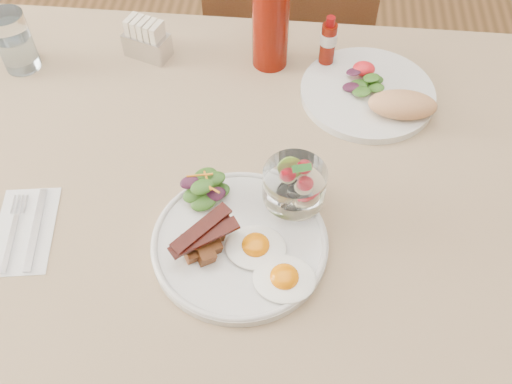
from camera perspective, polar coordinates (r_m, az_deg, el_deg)
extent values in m
plane|color=#52381C|center=(1.65, 0.92, -14.81)|extent=(5.00, 5.00, 0.00)
cylinder|color=brown|center=(1.67, -18.45, 4.39)|extent=(0.06, 0.06, 0.71)
cylinder|color=brown|center=(1.64, 23.32, 1.25)|extent=(0.06, 0.06, 0.71)
cube|color=brown|center=(1.02, 1.45, 1.30)|extent=(1.30, 0.85, 0.04)
cube|color=tan|center=(1.01, 1.47, 2.06)|extent=(1.33, 0.88, 0.00)
cylinder|color=brown|center=(1.79, -3.13, 5.69)|extent=(0.04, 0.04, 0.45)
cylinder|color=brown|center=(1.78, 8.44, 4.81)|extent=(0.04, 0.04, 0.45)
cylinder|color=brown|center=(2.05, -1.78, 12.99)|extent=(0.04, 0.04, 0.45)
cylinder|color=brown|center=(2.04, 8.52, 12.23)|extent=(0.04, 0.04, 0.45)
cube|color=brown|center=(1.75, 3.37, 14.97)|extent=(0.42, 0.42, 0.03)
cube|color=brown|center=(1.45, 3.31, 17.59)|extent=(0.42, 0.03, 0.46)
cylinder|color=silver|center=(0.91, -1.64, -5.13)|extent=(0.28, 0.28, 0.02)
ellipsoid|color=white|center=(0.86, 2.84, -8.65)|extent=(0.11, 0.10, 0.01)
ellipsoid|color=orange|center=(0.85, 2.86, -8.45)|extent=(0.04, 0.04, 0.03)
ellipsoid|color=white|center=(0.89, -0.04, -5.51)|extent=(0.11, 0.10, 0.01)
ellipsoid|color=orange|center=(0.88, -0.04, -5.31)|extent=(0.04, 0.04, 0.03)
cube|color=brown|center=(0.89, -5.81, -4.91)|extent=(0.03, 0.03, 0.02)
cube|color=brown|center=(0.88, -4.41, -5.41)|extent=(0.03, 0.03, 0.02)
cube|color=brown|center=(0.88, -6.39, -6.25)|extent=(0.03, 0.03, 0.02)
cube|color=brown|center=(0.89, -4.08, -4.29)|extent=(0.03, 0.03, 0.02)
cube|color=brown|center=(0.87, -5.02, -6.32)|extent=(0.03, 0.03, 0.02)
cube|color=brown|center=(0.89, -6.78, -4.87)|extent=(0.03, 0.03, 0.02)
cube|color=brown|center=(0.87, -4.91, -4.40)|extent=(0.03, 0.03, 0.02)
cube|color=brown|center=(0.87, -5.70, -4.94)|extent=(0.03, 0.03, 0.02)
cube|color=#4D130C|center=(0.87, -5.53, -4.34)|extent=(0.10, 0.09, 0.01)
cube|color=#4D130C|center=(0.86, -5.08, -4.49)|extent=(0.10, 0.08, 0.01)
cube|color=#4D130C|center=(0.87, -5.50, -3.61)|extent=(0.09, 0.10, 0.01)
ellipsoid|color=#234A13|center=(0.95, -5.21, -0.30)|extent=(0.05, 0.04, 0.01)
ellipsoid|color=#234A13|center=(0.95, -3.82, 0.08)|extent=(0.05, 0.04, 0.01)
ellipsoid|color=#351124|center=(0.96, -5.97, 0.79)|extent=(0.04, 0.03, 0.01)
ellipsoid|color=#234A13|center=(0.93, -5.29, -1.03)|extent=(0.05, 0.04, 0.01)
ellipsoid|color=#234A13|center=(0.93, -6.21, -0.29)|extent=(0.04, 0.03, 0.01)
ellipsoid|color=#351124|center=(0.93, -4.06, -0.22)|extent=(0.04, 0.03, 0.01)
ellipsoid|color=#234A13|center=(0.95, -5.08, 1.63)|extent=(0.05, 0.04, 0.01)
ellipsoid|color=#234A13|center=(0.93, -4.15, 1.33)|extent=(0.04, 0.03, 0.01)
ellipsoid|color=#351124|center=(0.93, -6.69, 0.97)|extent=(0.04, 0.03, 0.01)
ellipsoid|color=#234A13|center=(0.92, -5.42, 0.50)|extent=(0.04, 0.03, 0.01)
cylinder|color=orange|center=(0.92, -4.87, 1.15)|extent=(0.02, 0.04, 0.01)
cylinder|color=orange|center=(0.93, -5.65, 1.69)|extent=(0.04, 0.01, 0.01)
cylinder|color=orange|center=(0.91, -4.71, 0.52)|extent=(0.04, 0.03, 0.01)
cylinder|color=white|center=(0.93, 3.70, -1.16)|extent=(0.05, 0.05, 0.01)
cylinder|color=white|center=(0.92, 3.75, -0.65)|extent=(0.02, 0.02, 0.02)
cylinder|color=white|center=(0.89, 3.87, 0.76)|extent=(0.10, 0.10, 0.06)
cylinder|color=beige|center=(0.91, 3.15, 0.95)|extent=(0.03, 0.03, 0.01)
cylinder|color=beige|center=(0.89, 4.72, -0.09)|extent=(0.03, 0.03, 0.01)
cylinder|color=beige|center=(0.91, 4.30, 1.49)|extent=(0.03, 0.03, 0.01)
cylinder|color=#7FAD35|center=(0.89, 3.45, 2.23)|extent=(0.04, 0.04, 0.01)
cone|color=red|center=(0.87, 4.61, 0.82)|extent=(0.03, 0.03, 0.03)
cone|color=red|center=(0.87, 2.87, 1.81)|extent=(0.03, 0.03, 0.03)
cone|color=red|center=(0.88, 4.53, 2.67)|extent=(0.03, 0.03, 0.03)
ellipsoid|color=#2B792D|center=(0.86, 4.31, 2.39)|extent=(0.02, 0.01, 0.00)
ellipsoid|color=#2B792D|center=(0.86, 4.94, 2.45)|extent=(0.02, 0.01, 0.00)
cylinder|color=silver|center=(1.15, 11.07, 9.70)|extent=(0.26, 0.26, 0.02)
ellipsoid|color=#234A13|center=(1.15, 10.22, 10.51)|extent=(0.05, 0.04, 0.01)
ellipsoid|color=#234A13|center=(1.16, 11.75, 10.89)|extent=(0.04, 0.04, 0.01)
ellipsoid|color=#351124|center=(1.13, 9.46, 10.33)|extent=(0.04, 0.03, 0.01)
ellipsoid|color=#234A13|center=(1.12, 10.52, 9.86)|extent=(0.05, 0.04, 0.01)
ellipsoid|color=#234A13|center=(1.13, 11.94, 10.15)|extent=(0.04, 0.03, 0.01)
ellipsoid|color=#351124|center=(1.15, 9.73, 11.74)|extent=(0.04, 0.03, 0.01)
ellipsoid|color=#234A13|center=(1.14, 11.48, 11.12)|extent=(0.04, 0.03, 0.01)
ellipsoid|color=red|center=(1.17, 10.70, 11.85)|extent=(0.04, 0.04, 0.03)
ellipsoid|color=tan|center=(1.10, 14.47, 8.55)|extent=(0.14, 0.10, 0.05)
cylinder|color=#630F05|center=(1.16, 1.47, 16.54)|extent=(0.09, 0.09, 0.19)
cylinder|color=#630F05|center=(1.18, 7.16, 14.20)|extent=(0.04, 0.04, 0.10)
cylinder|color=silver|center=(1.17, 7.27, 15.02)|extent=(0.04, 0.04, 0.02)
cylinder|color=maroon|center=(1.14, 7.47, 16.55)|extent=(0.02, 0.02, 0.02)
cube|color=silver|center=(1.24, -10.80, 14.24)|extent=(0.10, 0.08, 0.05)
cube|color=#C4AD8A|center=(1.24, -12.25, 15.66)|extent=(0.02, 0.04, 0.06)
cube|color=#C4AD8A|center=(1.23, -11.64, 15.51)|extent=(0.02, 0.04, 0.06)
cube|color=#C4AD8A|center=(1.22, -11.02, 15.36)|extent=(0.02, 0.04, 0.06)
cube|color=#C4AD8A|center=(1.21, -10.39, 15.21)|extent=(0.02, 0.04, 0.06)
cube|color=#C4AD8A|center=(1.21, -9.76, 15.06)|extent=(0.02, 0.04, 0.06)
cylinder|color=white|center=(1.26, -23.02, 13.69)|extent=(0.07, 0.07, 0.12)
cylinder|color=silver|center=(1.28, -22.66, 12.81)|extent=(0.06, 0.06, 0.07)
cube|color=white|center=(1.00, -22.12, -3.56)|extent=(0.12, 0.18, 0.00)
cube|color=silver|center=(0.99, -21.16, -3.42)|extent=(0.04, 0.16, 0.00)
cube|color=silver|center=(0.99, -23.36, -4.69)|extent=(0.03, 0.11, 0.00)
cube|color=silver|center=(1.04, -23.10, -1.17)|extent=(0.01, 0.04, 0.00)
cube|color=silver|center=(1.03, -22.75, -1.15)|extent=(0.01, 0.04, 0.00)
cube|color=silver|center=(1.03, -22.40, -1.14)|extent=(0.01, 0.04, 0.00)
cube|color=silver|center=(1.03, -22.04, -1.12)|extent=(0.01, 0.04, 0.00)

